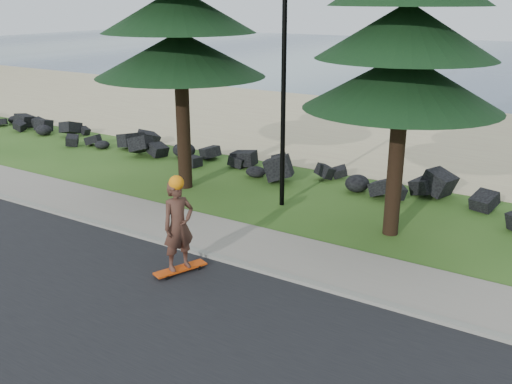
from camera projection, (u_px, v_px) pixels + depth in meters
ground at (219, 241)px, 14.46m from camera, size 160.00×160.00×0.00m
road at (82, 321)px, 10.85m from camera, size 160.00×7.00×0.02m
kerb at (197, 252)px, 13.73m from camera, size 160.00×0.20×0.10m
sidewalk at (224, 237)px, 14.61m from camera, size 160.00×2.00×0.08m
beach_sand at (404, 133)px, 26.08m from camera, size 160.00×15.00×0.01m
seawall_boulders at (317, 184)px, 18.95m from camera, size 60.00×2.40×1.10m
lamp_post at (284, 64)px, 15.70m from camera, size 0.25×0.14×8.14m
skateboarder at (178, 226)px, 12.40m from camera, size 0.72×1.25×2.27m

